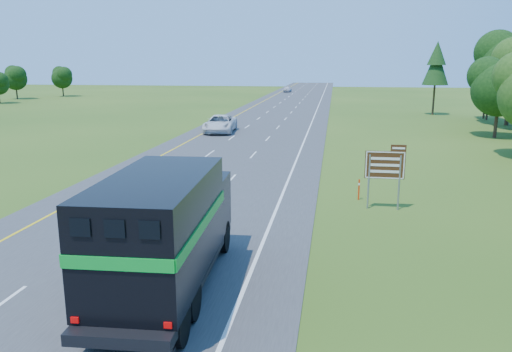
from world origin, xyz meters
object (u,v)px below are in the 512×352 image
object	(u,v)px
horse_truck	(166,228)
exit_sign	(386,168)
far_car	(287,89)
white_suv	(220,124)

from	to	relation	value
horse_truck	exit_sign	world-z (taller)	horse_truck
far_car	exit_sign	size ratio (longest dim) A/B	1.29
horse_truck	exit_sign	distance (m)	13.48
horse_truck	exit_sign	bearing A→B (deg)	51.31
horse_truck	white_suv	distance (m)	38.53
horse_truck	exit_sign	xyz separation A→B (m)	(7.91, 10.91, -0.00)
white_suv	exit_sign	xyz separation A→B (m)	(14.85, -26.97, 1.24)
exit_sign	white_suv	bearing A→B (deg)	119.23
white_suv	far_car	world-z (taller)	white_suv
white_suv	horse_truck	bearing A→B (deg)	-83.81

